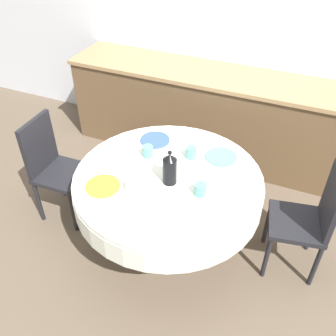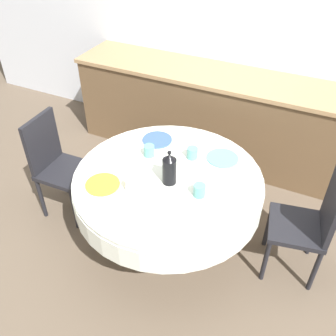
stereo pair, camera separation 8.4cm
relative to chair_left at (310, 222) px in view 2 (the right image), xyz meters
name	(u,v)px [view 2 (the right image)]	position (x,y,z in m)	size (l,w,h in m)	color
ground_plane	(168,240)	(-1.04, -0.19, -0.53)	(12.00, 12.00, 0.00)	brown
wall_back	(245,28)	(-1.04, 1.54, 0.77)	(7.00, 0.05, 2.60)	silver
kitchen_counter	(226,118)	(-1.04, 1.21, -0.06)	(3.24, 0.64, 0.94)	brown
dining_table	(168,189)	(-1.04, -0.19, 0.07)	(1.42, 1.42, 0.72)	olive
chair_left	(310,222)	(0.00, 0.00, 0.00)	(0.47, 0.47, 0.95)	black
chair_right	(56,162)	(-2.09, -0.23, 0.00)	(0.41, 0.41, 0.95)	black
plate_near_left	(103,184)	(-1.42, -0.48, 0.20)	(0.25, 0.25, 0.01)	yellow
cup_near_left	(131,184)	(-1.21, -0.44, 0.24)	(0.09, 0.09, 0.09)	white
plate_near_right	(207,216)	(-0.63, -0.45, 0.20)	(0.25, 0.25, 0.01)	white
cup_near_right	(199,190)	(-0.75, -0.29, 0.24)	(0.09, 0.09, 0.09)	#5BA39E
plate_far_left	(157,140)	(-1.32, 0.19, 0.20)	(0.25, 0.25, 0.01)	#3856AD
cup_far_left	(149,151)	(-1.28, -0.02, 0.24)	(0.09, 0.09, 0.09)	#5BA39E
plate_far_right	(223,158)	(-0.74, 0.19, 0.20)	(0.25, 0.25, 0.01)	#60BCB7
cup_far_right	(192,153)	(-0.97, 0.10, 0.24)	(0.09, 0.09, 0.09)	#5BA39E
coffee_carafe	(169,169)	(-1.00, -0.25, 0.32)	(0.10, 0.10, 0.28)	black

